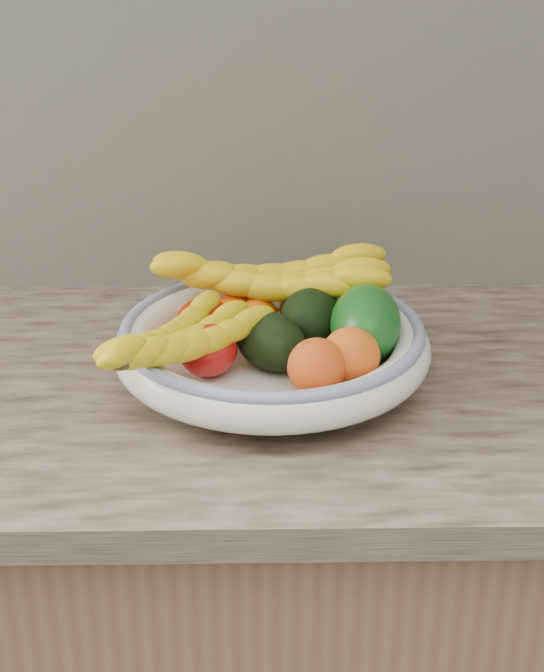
{
  "coord_description": "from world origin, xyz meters",
  "views": [
    {
      "loc": [
        -0.02,
        0.62,
        1.44
      ],
      "look_at": [
        0.0,
        1.66,
        0.96
      ],
      "focal_mm": 50.0,
      "sensor_mm": 36.0,
      "label": 1
    }
  ],
  "objects_px": {
    "green_mango": "(365,324)",
    "fruit_bowl": "(272,344)",
    "banana_bunch_back": "(270,285)",
    "banana_bunch_front": "(179,346)"
  },
  "relations": [
    {
      "from": "green_mango",
      "to": "fruit_bowl",
      "type": "bearing_deg",
      "value": -178.08
    },
    {
      "from": "green_mango",
      "to": "banana_bunch_back",
      "type": "height_order",
      "value": "same"
    },
    {
      "from": "fruit_bowl",
      "to": "banana_bunch_front",
      "type": "bearing_deg",
      "value": -146.44
    },
    {
      "from": "fruit_bowl",
      "to": "green_mango",
      "type": "bearing_deg",
      "value": -0.33
    },
    {
      "from": "fruit_bowl",
      "to": "banana_bunch_back",
      "type": "distance_m",
      "value": 0.11
    },
    {
      "from": "fruit_bowl",
      "to": "banana_bunch_back",
      "type": "height_order",
      "value": "banana_bunch_back"
    },
    {
      "from": "fruit_bowl",
      "to": "green_mango",
      "type": "relative_size",
      "value": 2.96
    },
    {
      "from": "fruit_bowl",
      "to": "banana_bunch_front",
      "type": "height_order",
      "value": "banana_bunch_front"
    },
    {
      "from": "green_mango",
      "to": "banana_bunch_back",
      "type": "distance_m",
      "value": 0.15
    },
    {
      "from": "green_mango",
      "to": "banana_bunch_front",
      "type": "relative_size",
      "value": 0.5
    }
  ]
}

